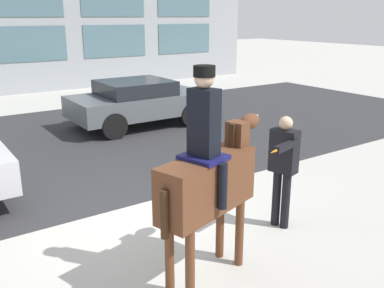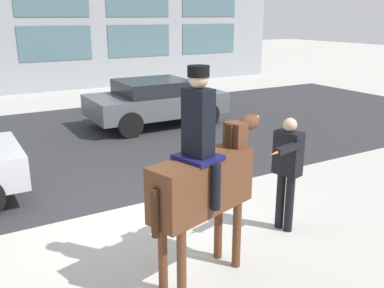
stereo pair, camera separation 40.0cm
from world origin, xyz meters
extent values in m
plane|color=#B2AFA8|center=(0.00, 0.00, 0.00)|extent=(80.00, 80.00, 0.00)
cube|color=#2D2D30|center=(0.00, 4.75, 0.00)|extent=(25.81, 8.50, 0.01)
cube|color=slate|center=(1.89, 12.83, 2.01)|extent=(3.03, 0.02, 1.42)
cube|color=slate|center=(5.68, 12.83, 2.01)|extent=(3.03, 0.02, 1.42)
cube|color=slate|center=(9.46, 12.83, 2.01)|extent=(3.03, 0.02, 1.42)
cube|color=slate|center=(5.68, 12.83, 3.78)|extent=(3.03, 0.02, 1.42)
cube|color=slate|center=(9.46, 12.83, 3.78)|extent=(3.03, 0.02, 1.42)
cube|color=#59331E|center=(0.09, -1.90, 1.25)|extent=(1.46, 0.81, 0.67)
cylinder|color=#59331E|center=(0.52, -1.61, 0.46)|extent=(0.11, 0.11, 0.91)
cylinder|color=#59331E|center=(0.61, -1.91, 0.46)|extent=(0.11, 0.11, 0.91)
cylinder|color=#59331E|center=(-0.44, -1.90, 0.46)|extent=(0.11, 0.11, 0.91)
cylinder|color=#59331E|center=(-0.35, -2.19, 0.46)|extent=(0.11, 0.11, 0.91)
cube|color=#59331E|center=(0.67, -1.73, 1.61)|extent=(0.26, 0.29, 0.54)
cube|color=#382314|center=(0.56, -1.77, 1.63)|extent=(0.06, 0.09, 0.48)
ellipsoid|color=#59331E|center=(0.95, -1.65, 1.83)|extent=(0.38, 0.29, 0.20)
cube|color=silver|center=(1.04, -1.62, 1.85)|extent=(0.13, 0.08, 0.08)
cylinder|color=#382314|center=(-0.62, -2.11, 1.14)|extent=(0.09, 0.09, 0.55)
cube|color=#14144C|center=(0.02, -1.92, 1.60)|extent=(0.53, 0.58, 0.05)
cube|color=black|center=(0.02, -1.92, 2.00)|extent=(0.30, 0.37, 0.75)
sphere|color=#D1A889|center=(0.02, -1.92, 2.49)|extent=(0.22, 0.22, 0.22)
cylinder|color=black|center=(0.02, -1.92, 2.57)|extent=(0.24, 0.24, 0.12)
cylinder|color=black|center=(-0.06, -1.66, 1.31)|extent=(0.11, 0.11, 0.53)
cylinder|color=black|center=(0.10, -2.18, 1.31)|extent=(0.11, 0.11, 0.53)
cylinder|color=black|center=(1.85, -1.52, 0.45)|extent=(0.13, 0.13, 0.89)
cylinder|color=black|center=(1.81, -1.37, 0.45)|extent=(0.13, 0.13, 0.89)
cube|color=black|center=(1.83, -1.45, 1.22)|extent=(0.31, 0.44, 0.65)
sphere|color=#D1A889|center=(1.83, -1.45, 1.64)|extent=(0.20, 0.20, 0.20)
cube|color=black|center=(1.61, -1.69, 1.40)|extent=(0.55, 0.23, 0.09)
cone|color=orange|center=(1.27, -1.78, 1.40)|extent=(0.19, 0.09, 0.04)
cube|color=#51565B|center=(2.96, 5.40, 0.65)|extent=(3.91, 1.98, 0.59)
cube|color=black|center=(2.86, 5.40, 1.14)|extent=(1.95, 1.74, 0.40)
cylinder|color=black|center=(4.17, 4.49, 0.35)|extent=(0.70, 0.24, 0.70)
cylinder|color=black|center=(4.17, 6.32, 0.35)|extent=(0.70, 0.24, 0.70)
cylinder|color=black|center=(1.75, 4.49, 0.35)|extent=(0.70, 0.24, 0.70)
cylinder|color=black|center=(1.75, 6.32, 0.35)|extent=(0.70, 0.24, 0.70)
camera|label=1|loc=(-2.67, -5.64, 3.14)|focal=40.00mm
camera|label=2|loc=(-2.33, -5.86, 3.14)|focal=40.00mm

